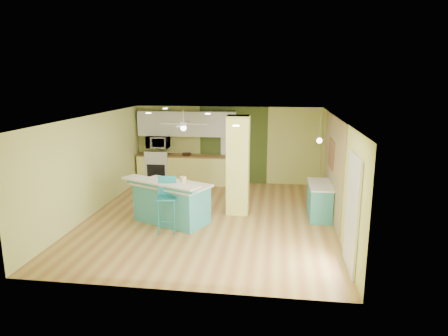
{
  "coord_description": "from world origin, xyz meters",
  "views": [
    {
      "loc": [
        1.61,
        -9.27,
        3.41
      ],
      "look_at": [
        0.31,
        0.4,
        1.19
      ],
      "focal_mm": 32.0,
      "sensor_mm": 36.0,
      "label": 1
    }
  ],
  "objects": [
    {
      "name": "pendant_lamp",
      "position": [
        2.65,
        0.75,
        1.88
      ],
      "size": [
        0.14,
        0.14,
        0.69
      ],
      "color": "silver",
      "rests_on": "ceiling"
    },
    {
      "name": "fruit_bowl",
      "position": [
        -1.28,
        3.11,
        0.98
      ],
      "size": [
        0.4,
        0.4,
        0.08
      ],
      "primitive_type": "imported",
      "rotation": [
        0.0,
        0.0,
        0.31
      ],
      "color": "#371F16",
      "rests_on": "kitchen_run"
    },
    {
      "name": "floor",
      "position": [
        0.0,
        0.0,
        -0.01
      ],
      "size": [
        6.0,
        7.0,
        0.01
      ],
      "primitive_type": "cube",
      "color": "olive",
      "rests_on": "ground"
    },
    {
      "name": "column",
      "position": [
        0.65,
        0.5,
        1.25
      ],
      "size": [
        0.55,
        0.55,
        2.5
      ],
      "primitive_type": "cube",
      "color": "#DADC66",
      "rests_on": "floor"
    },
    {
      "name": "kitchen_run",
      "position": [
        -1.3,
        3.2,
        0.47
      ],
      "size": [
        3.25,
        0.63,
        0.94
      ],
      "color": "#EBE97B",
      "rests_on": "floor"
    },
    {
      "name": "wall_decor",
      "position": [
        2.96,
        0.8,
        1.55
      ],
      "size": [
        0.03,
        0.9,
        0.7
      ],
      "primitive_type": "cube",
      "color": "brown",
      "rests_on": "wood_panel"
    },
    {
      "name": "peninsula",
      "position": [
        -0.86,
        -0.41,
        0.51
      ],
      "size": [
        2.2,
        1.79,
        1.1
      ],
      "rotation": [
        0.0,
        0.0,
        -0.43
      ],
      "color": "teal",
      "rests_on": "floor"
    },
    {
      "name": "olive_accent",
      "position": [
        0.2,
        3.49,
        1.25
      ],
      "size": [
        2.2,
        0.02,
        2.5
      ],
      "primitive_type": "cube",
      "color": "#3E4F1F",
      "rests_on": "floor"
    },
    {
      "name": "wood_panel",
      "position": [
        2.99,
        0.6,
        1.25
      ],
      "size": [
        0.02,
        3.4,
        2.5
      ],
      "primitive_type": "cube",
      "color": "olive",
      "rests_on": "floor"
    },
    {
      "name": "ceiling_fan",
      "position": [
        -1.1,
        2.0,
        2.08
      ],
      "size": [
        1.41,
        1.41,
        0.61
      ],
      "color": "white",
      "rests_on": "ceiling"
    },
    {
      "name": "french_door",
      "position": [
        2.97,
        -2.3,
        1.05
      ],
      "size": [
        0.04,
        1.08,
        2.1
      ],
      "primitive_type": "cube",
      "color": "silver",
      "rests_on": "floor"
    },
    {
      "name": "ceiling",
      "position": [
        0.0,
        0.0,
        2.5
      ],
      "size": [
        6.0,
        7.0,
        0.01
      ],
      "primitive_type": "cube",
      "color": "white",
      "rests_on": "wall_back"
    },
    {
      "name": "bar_stool",
      "position": [
        -0.79,
        -0.97,
        0.84
      ],
      "size": [
        0.48,
        0.48,
        1.26
      ],
      "rotation": [
        0.0,
        0.0,
        0.16
      ],
      "color": "teal",
      "rests_on": "floor"
    },
    {
      "name": "wall_left",
      "position": [
        -3.0,
        0.0,
        1.25
      ],
      "size": [
        0.01,
        7.0,
        2.5
      ],
      "primitive_type": "cube",
      "color": "#C6CA6C",
      "rests_on": "floor"
    },
    {
      "name": "wall_back",
      "position": [
        0.0,
        3.5,
        1.25
      ],
      "size": [
        6.0,
        0.01,
        2.5
      ],
      "primitive_type": "cube",
      "color": "#C6CA6C",
      "rests_on": "floor"
    },
    {
      "name": "upper_cabinets",
      "position": [
        -1.3,
        3.32,
        1.95
      ],
      "size": [
        3.2,
        0.34,
        0.8
      ],
      "primitive_type": "cube",
      "color": "silver",
      "rests_on": "wall_back"
    },
    {
      "name": "interior_door",
      "position": [
        0.2,
        3.46,
        1.0
      ],
      "size": [
        0.82,
        0.05,
        2.0
      ],
      "primitive_type": "cube",
      "color": "white",
      "rests_on": "floor"
    },
    {
      "name": "side_counter",
      "position": [
        2.7,
        0.47,
        0.42
      ],
      "size": [
        0.56,
        1.31,
        0.84
      ],
      "color": "teal",
      "rests_on": "floor"
    },
    {
      "name": "microwave",
      "position": [
        -2.25,
        3.2,
        1.35
      ],
      "size": [
        0.7,
        0.48,
        0.39
      ],
      "primitive_type": "imported",
      "color": "silver",
      "rests_on": "wall_back"
    },
    {
      "name": "stove",
      "position": [
        -2.25,
        3.19,
        0.46
      ],
      "size": [
        0.76,
        0.66,
        1.08
      ],
      "color": "silver",
      "rests_on": "floor"
    },
    {
      "name": "wall_right",
      "position": [
        3.0,
        0.0,
        1.25
      ],
      "size": [
        0.01,
        7.0,
        2.5
      ],
      "primitive_type": "cube",
      "color": "#C6CA6C",
      "rests_on": "floor"
    },
    {
      "name": "canister",
      "position": [
        -0.57,
        -0.36,
        1.04
      ],
      "size": [
        0.16,
        0.16,
        0.17
      ],
      "primitive_type": "cylinder",
      "color": "yellow",
      "rests_on": "peninsula"
    },
    {
      "name": "wall_front",
      "position": [
        0.0,
        -3.5,
        1.25
      ],
      "size": [
        6.0,
        0.01,
        2.5
      ],
      "primitive_type": "cube",
      "color": "#C6CA6C",
      "rests_on": "floor"
    }
  ]
}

